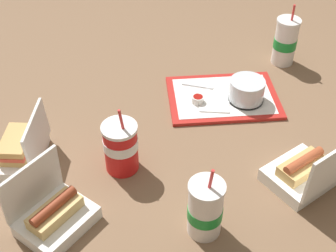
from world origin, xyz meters
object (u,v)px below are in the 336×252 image
(plastic_fork, at_px, (197,86))
(ketchup_cup, at_px, (198,99))
(soda_cup_center, at_px, (205,209))
(clamshell_hotdog_back, at_px, (304,173))
(soda_cup_right, at_px, (285,42))
(clamshell_hotdog_right, at_px, (54,214))
(clamshell_sandwich_left, at_px, (21,150))
(soda_cup_left, at_px, (121,146))
(food_tray, at_px, (223,97))
(cake_container, at_px, (247,91))

(plastic_fork, bearing_deg, ketchup_cup, -76.69)
(ketchup_cup, distance_m, soda_cup_center, 0.51)
(clamshell_hotdog_back, distance_m, soda_cup_right, 0.62)
(plastic_fork, bearing_deg, soda_cup_right, 43.01)
(plastic_fork, bearing_deg, clamshell_hotdog_right, -108.62)
(clamshell_sandwich_left, bearing_deg, soda_cup_left, -11.50)
(plastic_fork, bearing_deg, food_tray, -17.85)
(ketchup_cup, bearing_deg, clamshell_hotdog_right, -135.19)
(cake_container, distance_m, ketchup_cup, 0.16)
(clamshell_hotdog_right, height_order, clamshell_sandwich_left, clamshell_hotdog_right)
(cake_container, height_order, plastic_fork, cake_container)
(clamshell_hotdog_right, xyz_separation_m, soda_cup_right, (0.80, 0.66, 0.05))
(food_tray, distance_m, plastic_fork, 0.10)
(cake_container, height_order, clamshell_hotdog_back, clamshell_hotdog_back)
(clamshell_sandwich_left, relative_size, soda_cup_center, 0.92)
(ketchup_cup, distance_m, plastic_fork, 0.09)
(soda_cup_left, bearing_deg, plastic_fork, 51.22)
(soda_cup_center, bearing_deg, cake_container, 64.94)
(cake_container, relative_size, clamshell_hotdog_right, 0.51)
(cake_container, distance_m, soda_cup_center, 0.55)
(clamshell_sandwich_left, relative_size, soda_cup_right, 0.87)
(cake_container, bearing_deg, plastic_fork, 147.16)
(clamshell_hotdog_back, bearing_deg, clamshell_sandwich_left, 166.85)
(plastic_fork, height_order, soda_cup_right, soda_cup_right)
(ketchup_cup, bearing_deg, soda_cup_right, 31.76)
(cake_container, xyz_separation_m, soda_cup_left, (-0.43, -0.25, 0.03))
(food_tray, xyz_separation_m, clamshell_hotdog_right, (-0.53, -0.46, 0.03))
(ketchup_cup, bearing_deg, food_tray, 15.23)
(clamshell_hotdog_back, distance_m, soda_cup_left, 0.51)
(soda_cup_left, bearing_deg, clamshell_hotdog_back, -14.09)
(ketchup_cup, height_order, clamshell_hotdog_back, clamshell_hotdog_back)
(plastic_fork, xyz_separation_m, clamshell_hotdog_right, (-0.46, -0.53, 0.03))
(ketchup_cup, bearing_deg, clamshell_sandwich_left, -160.32)
(soda_cup_right, bearing_deg, soda_cup_left, -142.56)
(clamshell_hotdog_right, bearing_deg, soda_cup_left, 45.94)
(cake_container, height_order, clamshell_sandwich_left, clamshell_sandwich_left)
(soda_cup_left, bearing_deg, food_tray, 38.17)
(clamshell_hotdog_right, distance_m, clamshell_hotdog_back, 0.67)
(plastic_fork, bearing_deg, soda_cup_left, -106.68)
(food_tray, relative_size, ketchup_cup, 9.44)
(food_tray, height_order, clamshell_hotdog_back, clamshell_hotdog_back)
(soda_cup_right, bearing_deg, food_tray, -143.55)
(cake_container, xyz_separation_m, ketchup_cup, (-0.16, 0.00, -0.02))
(clamshell_sandwich_left, bearing_deg, plastic_fork, 27.01)
(ketchup_cup, height_order, plastic_fork, ketchup_cup)
(food_tray, bearing_deg, clamshell_sandwich_left, -160.95)
(plastic_fork, height_order, clamshell_hotdog_right, clamshell_hotdog_right)
(clamshell_sandwich_left, bearing_deg, food_tray, 19.05)
(soda_cup_right, xyz_separation_m, soda_cup_left, (-0.62, -0.48, -0.01))
(food_tray, xyz_separation_m, soda_cup_center, (-0.16, -0.52, 0.07))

